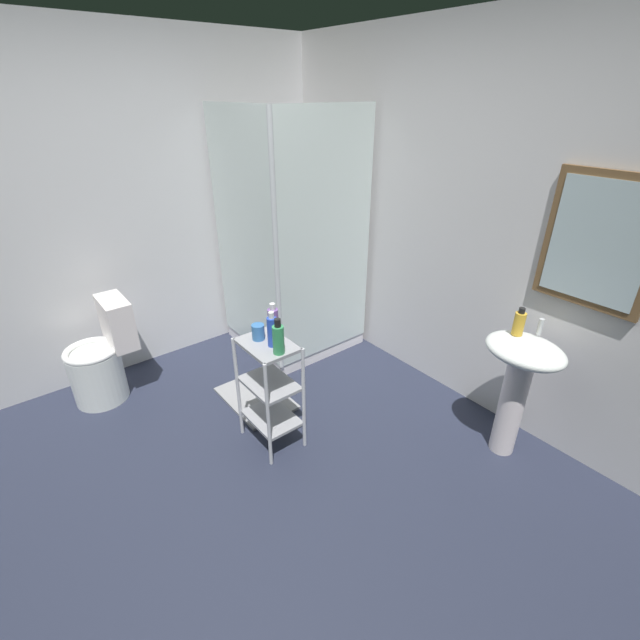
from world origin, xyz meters
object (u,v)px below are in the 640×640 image
object	(u,v)px
shower_stall	(291,299)
rinse_cup	(258,332)
conditioner_bottle_purple	(273,321)
body_wash_bottle_green	(278,339)
toilet	(102,360)
hand_soap_bottle	(519,323)
pedestal_sink	(519,374)
bath_mat	(256,398)
storage_cart	(270,385)
shampoo_bottle_blue	(272,331)

from	to	relation	value
shower_stall	rinse_cup	bearing A→B (deg)	-44.31
conditioner_bottle_purple	body_wash_bottle_green	distance (m)	0.21
toilet	hand_soap_bottle	size ratio (longest dim) A/B	4.48
pedestal_sink	bath_mat	distance (m)	1.83
body_wash_bottle_green	rinse_cup	distance (m)	0.21
toilet	hand_soap_bottle	xyz separation A→B (m)	(2.09, 1.84, 0.57)
conditioner_bottle_purple	body_wash_bottle_green	xyz separation A→B (m)	(0.19, -0.09, 0.00)
storage_cart	hand_soap_bottle	size ratio (longest dim) A/B	4.36
hand_soap_bottle	storage_cart	bearing A→B (deg)	-129.00
shampoo_bottle_blue	storage_cart	bearing A→B (deg)	-159.21
storage_cart	bath_mat	bearing A→B (deg)	163.19
shampoo_bottle_blue	rinse_cup	xyz separation A→B (m)	(-0.12, -0.03, -0.05)
shower_stall	conditioner_bottle_purple	xyz separation A→B (m)	(0.85, -0.71, 0.37)
bath_mat	toilet	bearing A→B (deg)	-131.10
storage_cart	conditioner_bottle_purple	bearing A→B (deg)	124.06
pedestal_sink	toilet	xyz separation A→B (m)	(-2.17, -1.82, -0.26)
hand_soap_bottle	shampoo_bottle_blue	world-z (taller)	hand_soap_bottle
toilet	shampoo_bottle_blue	size ratio (longest dim) A/B	3.47
shampoo_bottle_blue	toilet	bearing A→B (deg)	-149.19
hand_soap_bottle	conditioner_bottle_purple	distance (m)	1.43
shampoo_bottle_blue	conditioner_bottle_purple	xyz separation A→B (m)	(-0.10, 0.07, -0.00)
storage_cart	bath_mat	xyz separation A→B (m)	(-0.44, 0.13, -0.43)
toilet	conditioner_bottle_purple	xyz separation A→B (m)	(1.11, 0.80, 0.52)
shower_stall	storage_cart	distance (m)	1.22
toilet	conditioner_bottle_purple	distance (m)	1.46
toilet	conditioner_bottle_purple	bearing A→B (deg)	35.64
storage_cart	body_wash_bottle_green	size ratio (longest dim) A/B	3.39
shampoo_bottle_blue	rinse_cup	distance (m)	0.13
conditioner_bottle_purple	bath_mat	xyz separation A→B (m)	(-0.38, 0.04, -0.82)
storage_cart	conditioner_bottle_purple	xyz separation A→B (m)	(-0.06, 0.09, 0.40)
body_wash_bottle_green	bath_mat	xyz separation A→B (m)	(-0.57, 0.14, -0.82)
toilet	rinse_cup	size ratio (longest dim) A/B	7.86
bath_mat	storage_cart	bearing A→B (deg)	-16.81
conditioner_bottle_purple	bath_mat	world-z (taller)	conditioner_bottle_purple
pedestal_sink	hand_soap_bottle	xyz separation A→B (m)	(-0.08, 0.02, 0.30)
shower_stall	conditioner_bottle_purple	size ratio (longest dim) A/B	9.42
storage_cart	rinse_cup	distance (m)	0.36
hand_soap_bottle	bath_mat	xyz separation A→B (m)	(-1.36, -1.00, -0.88)
pedestal_sink	storage_cart	distance (m)	1.50
rinse_cup	conditioner_bottle_purple	bearing A→B (deg)	81.23
rinse_cup	bath_mat	size ratio (longest dim) A/B	0.16
hand_soap_bottle	bath_mat	size ratio (longest dim) A/B	0.28
rinse_cup	storage_cart	bearing A→B (deg)	7.79
storage_cart	hand_soap_bottle	distance (m)	1.53
pedestal_sink	rinse_cup	world-z (taller)	rinse_cup
pedestal_sink	toilet	bearing A→B (deg)	-139.98
conditioner_bottle_purple	hand_soap_bottle	bearing A→B (deg)	46.87
shampoo_bottle_blue	hand_soap_bottle	bearing A→B (deg)	51.90
storage_cart	shampoo_bottle_blue	world-z (taller)	shampoo_bottle_blue
shampoo_bottle_blue	body_wash_bottle_green	world-z (taller)	same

